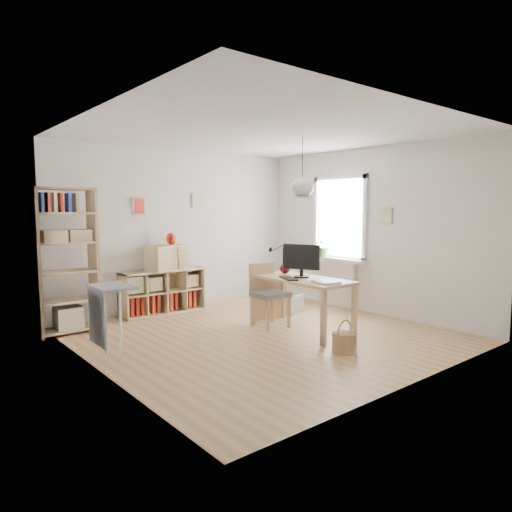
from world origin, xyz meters
TOP-DOWN VIEW (x-y plane):
  - ground at (0.00, 0.00)m, footprint 4.50×4.50m
  - room_shell at (0.55, -0.15)m, footprint 4.50×4.50m
  - window_unit at (2.23, 0.60)m, footprint 0.07×1.16m
  - radiator at (2.19, 0.60)m, footprint 0.10×0.80m
  - windowsill at (2.14, 0.60)m, footprint 0.22×1.20m
  - desk at (0.55, -0.15)m, footprint 0.70×1.50m
  - cube_shelf at (-0.47, 2.08)m, footprint 1.40×0.38m
  - tall_bookshelf at (-2.04, 1.80)m, footprint 0.80×0.38m
  - side_table at (-2.04, 0.35)m, footprint 0.40×0.55m
  - chair at (0.34, 0.33)m, footprint 0.47×0.47m
  - wicker_basket at (0.25, -1.19)m, footprint 0.29×0.29m
  - storage_chest at (1.18, 0.88)m, footprint 0.72×0.76m
  - monitor at (0.58, -0.13)m, footprint 0.26×0.51m
  - keyboard at (0.34, -0.12)m, footprint 0.30×0.42m
  - task_lamp at (0.64, 0.47)m, footprint 0.37×0.14m
  - yarn_ball at (0.65, 0.29)m, footprint 0.15×0.15m
  - paper_tray at (0.47, -0.68)m, footprint 0.31×0.36m
  - drawer_chest at (-0.37, 2.04)m, footprint 0.76×0.52m
  - red_vase at (-0.28, 2.04)m, footprint 0.17×0.17m
  - potted_plant at (2.12, 0.88)m, footprint 0.41×0.39m

SIDE VIEW (x-z plane):
  - ground at x=0.00m, z-range 0.00..0.00m
  - wicker_basket at x=0.25m, z-range -0.07..0.33m
  - storage_chest at x=1.18m, z-range -0.10..0.47m
  - cube_shelf at x=-0.47m, z-range -0.06..0.66m
  - radiator at x=2.19m, z-range 0.00..0.80m
  - chair at x=0.34m, z-range 0.06..0.98m
  - desk at x=0.55m, z-range 0.28..1.03m
  - side_table at x=-2.04m, z-range 0.24..1.09m
  - keyboard at x=0.34m, z-range 0.75..0.77m
  - paper_tray at x=0.47m, z-range 0.75..0.78m
  - yarn_ball at x=0.65m, z-range 0.75..0.90m
  - windowsill at x=2.14m, z-range 0.80..0.86m
  - drawer_chest at x=-0.37m, z-range 0.72..1.12m
  - monitor at x=0.58m, z-range 0.78..1.25m
  - task_lamp at x=0.64m, z-range 0.82..1.21m
  - potted_plant at x=2.12m, z-range 0.86..1.23m
  - tall_bookshelf at x=-2.04m, z-range 0.09..2.09m
  - red_vase at x=-0.28m, z-range 1.12..1.32m
  - window_unit at x=2.23m, z-range 0.82..2.28m
  - room_shell at x=0.55m, z-range -0.25..4.25m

